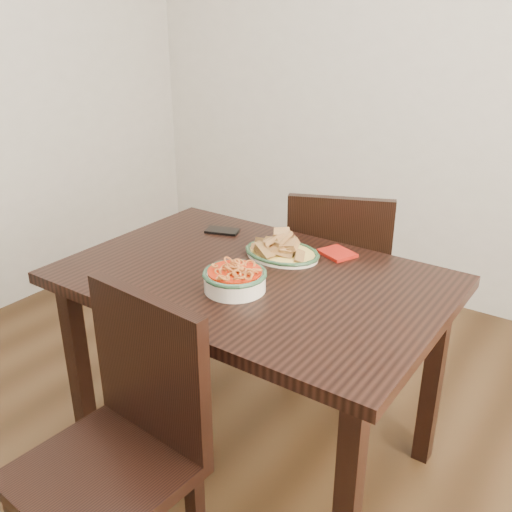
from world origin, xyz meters
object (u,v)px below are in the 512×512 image
Objects in this scene: chair_far at (338,276)px; smartphone at (222,231)px; noodle_bowl at (235,277)px; dining_table at (253,299)px; fish_plate at (282,245)px; chair_near at (124,437)px.

chair_far is 0.56m from smartphone.
dining_table is at bearing 98.68° from noodle_bowl.
smartphone reaches higher than dining_table.
fish_plate is (-0.00, 0.19, 0.14)m from dining_table.
dining_table is at bearing 94.41° from chair_near.
fish_plate is 1.34× the size of noodle_bowl.
noodle_bowl is 0.51m from smartphone.
fish_plate is 2.11× the size of smartphone.
chair_far reaches higher than noodle_bowl.
dining_table is 0.42m from smartphone.
dining_table is at bearing -89.59° from fish_plate.
dining_table is 4.61× the size of fish_plate.
noodle_bowl is (0.02, -0.12, 0.14)m from dining_table.
chair_near is 3.25× the size of fish_plate.
noodle_bowl is at bearing 92.26° from chair_near.
fish_plate reaches higher than smartphone.
chair_near is at bearing 66.49° from chair_far.
noodle_bowl is at bearing -81.32° from dining_table.
chair_far is (0.01, 0.63, -0.16)m from dining_table.
smartphone is at bearing 24.97° from chair_far.
smartphone is at bearing 132.33° from noodle_bowl.
dining_table is 1.42× the size of chair_far.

